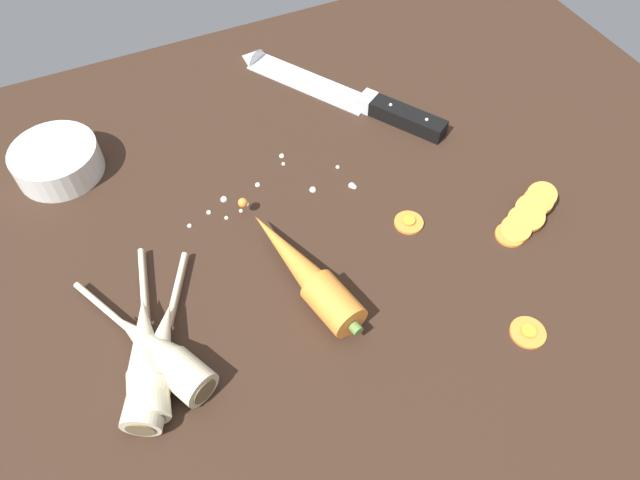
% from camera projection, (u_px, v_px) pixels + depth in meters
% --- Properties ---
extents(ground_plane, '(1.20, 0.90, 0.04)m').
position_uv_depth(ground_plane, '(313.00, 245.00, 0.72)').
color(ground_plane, '#332116').
extents(chefs_knife, '(0.21, 0.31, 0.04)m').
position_uv_depth(chefs_knife, '(333.00, 90.00, 0.85)').
color(chefs_knife, silver).
rests_on(chefs_knife, ground_plane).
extents(whole_carrot, '(0.08, 0.22, 0.04)m').
position_uv_depth(whole_carrot, '(305.00, 272.00, 0.64)').
color(whole_carrot, orange).
rests_on(whole_carrot, ground_plane).
extents(parsnip_front, '(0.12, 0.19, 0.04)m').
position_uv_depth(parsnip_front, '(156.00, 363.00, 0.58)').
color(parsnip_front, beige).
rests_on(parsnip_front, ground_plane).
extents(parsnip_mid_left, '(0.11, 0.19, 0.04)m').
position_uv_depth(parsnip_mid_left, '(158.00, 352.00, 0.59)').
color(parsnip_mid_left, beige).
rests_on(parsnip_mid_left, ground_plane).
extents(parsnip_mid_right, '(0.07, 0.21, 0.04)m').
position_uv_depth(parsnip_mid_right, '(146.00, 356.00, 0.58)').
color(parsnip_mid_right, beige).
rests_on(parsnip_mid_right, ground_plane).
extents(carrot_slice_stack, '(0.10, 0.06, 0.03)m').
position_uv_depth(carrot_slice_stack, '(527.00, 215.00, 0.70)').
color(carrot_slice_stack, orange).
rests_on(carrot_slice_stack, ground_plane).
extents(carrot_slice_stray_near, '(0.04, 0.04, 0.01)m').
position_uv_depth(carrot_slice_stray_near, '(528.00, 332.00, 0.62)').
color(carrot_slice_stray_near, orange).
rests_on(carrot_slice_stray_near, ground_plane).
extents(carrot_slice_stray_mid, '(0.04, 0.04, 0.01)m').
position_uv_depth(carrot_slice_stray_mid, '(409.00, 222.00, 0.71)').
color(carrot_slice_stray_mid, orange).
rests_on(carrot_slice_stray_mid, ground_plane).
extents(prep_bowl, '(0.11, 0.11, 0.04)m').
position_uv_depth(prep_bowl, '(57.00, 160.00, 0.75)').
color(prep_bowl, white).
rests_on(prep_bowl, ground_plane).
extents(mince_crumbs, '(0.22, 0.10, 0.01)m').
position_uv_depth(mince_crumbs, '(282.00, 189.00, 0.74)').
color(mince_crumbs, silver).
rests_on(mince_crumbs, ground_plane).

